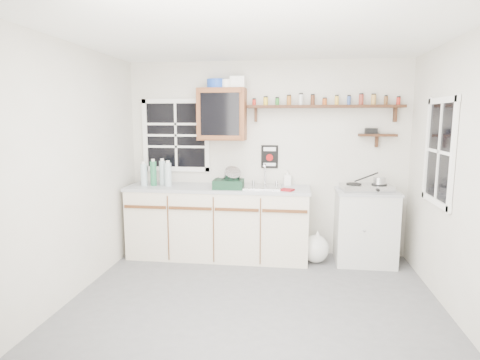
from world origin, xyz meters
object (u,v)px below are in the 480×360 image
object	(u,v)px
right_cabinet	(365,227)
spice_shelf	(325,105)
main_cabinet	(218,222)
dish_rack	(230,181)
upper_cabinet	(222,114)
hotplate	(366,187)

from	to	relation	value
right_cabinet	spice_shelf	xyz separation A→B (m)	(-0.52, 0.19, 1.48)
main_cabinet	spice_shelf	distance (m)	1.98
main_cabinet	dish_rack	bearing A→B (deg)	-33.34
spice_shelf	dish_rack	distance (m)	1.51
right_cabinet	upper_cabinet	world-z (taller)	upper_cabinet
main_cabinet	right_cabinet	size ratio (longest dim) A/B	2.54
main_cabinet	upper_cabinet	xyz separation A→B (m)	(0.03, 0.14, 1.36)
dish_rack	upper_cabinet	bearing A→B (deg)	116.46
hotplate	main_cabinet	bearing A→B (deg)	173.62
main_cabinet	hotplate	size ratio (longest dim) A/B	3.69
main_cabinet	right_cabinet	distance (m)	1.84
dish_rack	main_cabinet	bearing A→B (deg)	145.41
upper_cabinet	dish_rack	world-z (taller)	upper_cabinet
upper_cabinet	spice_shelf	size ratio (longest dim) A/B	0.34
main_cabinet	upper_cabinet	distance (m)	1.37
right_cabinet	upper_cabinet	size ratio (longest dim) A/B	1.40
right_cabinet	dish_rack	size ratio (longest dim) A/B	2.45
main_cabinet	hotplate	distance (m)	1.89
right_cabinet	hotplate	world-z (taller)	hotplate
main_cabinet	hotplate	bearing A→B (deg)	0.17
main_cabinet	hotplate	xyz separation A→B (m)	(1.82, 0.01, 0.49)
right_cabinet	hotplate	bearing A→B (deg)	-121.81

